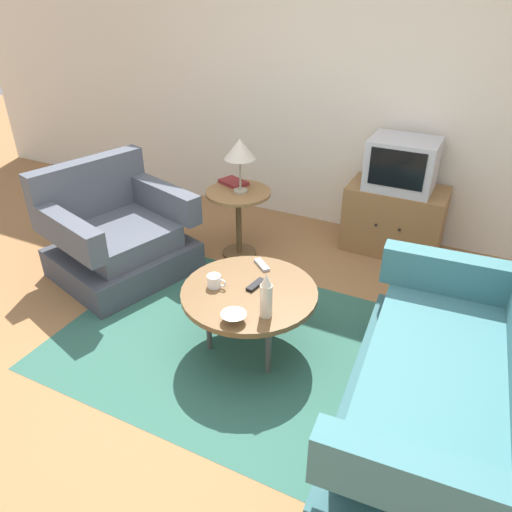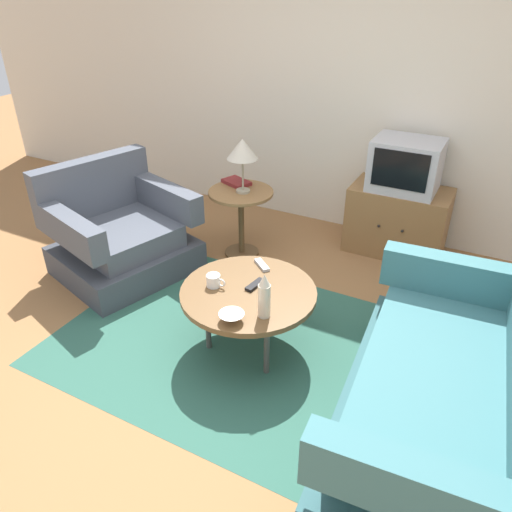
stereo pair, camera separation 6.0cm
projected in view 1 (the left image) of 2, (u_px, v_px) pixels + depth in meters
name	position (u px, v px, depth m)	size (l,w,h in m)	color
ground_plane	(228.00, 360.00, 3.17)	(16.00, 16.00, 0.00)	olive
back_wall	(352.00, 81.00, 4.25)	(9.00, 0.12, 2.70)	beige
area_rug	(250.00, 346.00, 3.28)	(2.53, 1.75, 0.00)	#2D5B4C
armchair	(117.00, 237.00, 3.98)	(1.13, 1.21, 0.88)	#3E424B
couch	(448.00, 394.00, 2.52)	(1.01, 1.77, 0.86)	#325C60
coffee_table	(249.00, 294.00, 3.07)	(0.86, 0.86, 0.45)	brown
side_table	(239.00, 209.00, 4.14)	(0.54, 0.54, 0.60)	olive
tv_stand	(394.00, 219.00, 4.30)	(0.82, 0.49, 0.59)	olive
television	(402.00, 164.00, 4.04)	(0.54, 0.43, 0.42)	#B7B7BC
table_lamp	(240.00, 150.00, 3.87)	(0.25, 0.25, 0.45)	#9E937A
vase	(266.00, 296.00, 2.76)	(0.07, 0.07, 0.28)	beige
mug	(215.00, 281.00, 3.07)	(0.13, 0.09, 0.08)	white
bowl	(234.00, 318.00, 2.77)	(0.15, 0.15, 0.05)	silver
tv_remote_dark	(256.00, 285.00, 3.09)	(0.07, 0.16, 0.02)	black
tv_remote_silver	(262.00, 265.00, 3.30)	(0.15, 0.14, 0.02)	#B2B2B7
book	(234.00, 182.00, 4.19)	(0.28, 0.23, 0.03)	maroon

